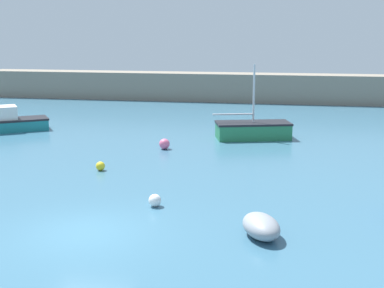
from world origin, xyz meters
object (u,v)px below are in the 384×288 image
at_px(mooring_buoy_pink, 164,144).
at_px(mooring_buoy_yellow, 100,166).
at_px(sailboat_twin_hulled, 253,130).
at_px(mooring_buoy_white, 155,200).
at_px(dinghy_near_pier, 261,226).
at_px(motorboat_with_cabin, 7,122).

height_order(mooring_buoy_pink, mooring_buoy_yellow, mooring_buoy_pink).
xyz_separation_m(sailboat_twin_hulled, mooring_buoy_white, (-2.54, -13.19, -0.28)).
relative_size(sailboat_twin_hulled, mooring_buoy_yellow, 11.23).
bearing_deg(dinghy_near_pier, motorboat_with_cabin, -154.61).
bearing_deg(mooring_buoy_yellow, mooring_buoy_white, -50.36).
bearing_deg(mooring_buoy_white, mooring_buoy_pink, 101.47).
bearing_deg(mooring_buoy_yellow, mooring_buoy_pink, 69.83).
height_order(sailboat_twin_hulled, motorboat_with_cabin, sailboat_twin_hulled).
xyz_separation_m(sailboat_twin_hulled, mooring_buoy_yellow, (-6.25, -8.70, -0.30)).
bearing_deg(motorboat_with_cabin, mooring_buoy_yellow, -76.07).
distance_m(dinghy_near_pier, mooring_buoy_pink, 13.03).
bearing_deg(motorboat_with_cabin, dinghy_near_pier, -75.78).
xyz_separation_m(sailboat_twin_hulled, motorboat_with_cabin, (-15.49, -0.42, 0.07)).
height_order(sailboat_twin_hulled, mooring_buoy_pink, sailboat_twin_hulled).
xyz_separation_m(dinghy_near_pier, mooring_buoy_pink, (-5.85, 11.64, -0.07)).
xyz_separation_m(dinghy_near_pier, mooring_buoy_white, (-3.94, 2.23, -0.12)).
height_order(dinghy_near_pier, mooring_buoy_white, dinghy_near_pier).
bearing_deg(mooring_buoy_pink, dinghy_near_pier, -63.31).
height_order(sailboat_twin_hulled, mooring_buoy_yellow, sailboat_twin_hulled).
distance_m(mooring_buoy_white, mooring_buoy_pink, 9.60).
relative_size(motorboat_with_cabin, mooring_buoy_white, 10.71).
bearing_deg(mooring_buoy_pink, sailboat_twin_hulled, 40.38).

